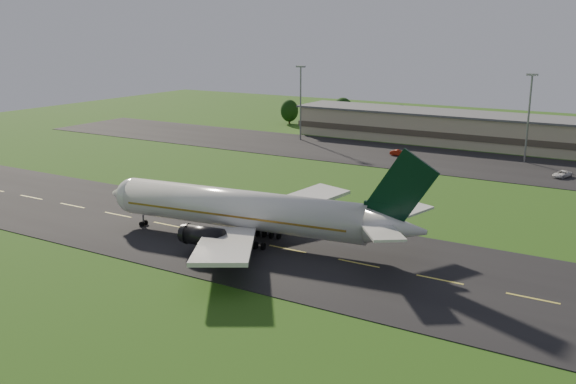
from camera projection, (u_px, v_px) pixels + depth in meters
The scene contains 10 objects.
ground at pixel (359, 264), 84.76m from camera, with size 360.00×360.00×0.00m, color #244C13.
taxiway at pixel (359, 264), 84.75m from camera, with size 220.00×30.00×0.10m, color black.
apron at pixel (494, 166), 144.51m from camera, with size 260.00×30.00×0.10m, color black.
airliner at pixel (247, 211), 92.66m from camera, with size 51.18×41.86×15.57m.
terminal at pixel (545, 136), 160.40m from camera, with size 145.00×16.00×8.40m.
light_mast_west at pixel (301, 94), 175.44m from camera, with size 2.40×1.20×20.35m.
light_mast_centre at pixel (529, 107), 145.49m from camera, with size 2.40×1.20×20.35m.
service_vehicle_a at pixel (407, 153), 155.87m from camera, with size 1.48×3.68×1.25m, color #C38C0B.
service_vehicle_b at pixel (399, 153), 155.66m from camera, with size 1.46×4.17×1.38m, color maroon.
service_vehicle_c at pixel (562, 174), 133.31m from camera, with size 2.24×4.87×1.35m, color silver.
Camera 1 is at (33.07, -73.13, 30.33)m, focal length 40.00 mm.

